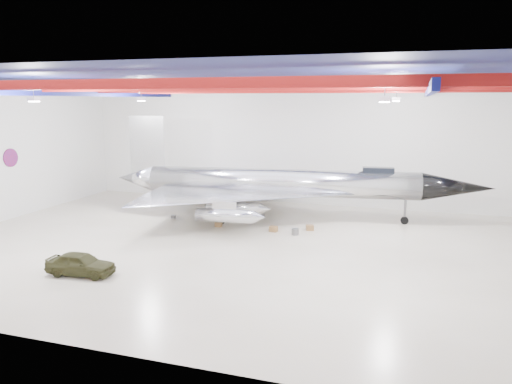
% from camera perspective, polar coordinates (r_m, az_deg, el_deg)
% --- Properties ---
extents(floor, '(40.00, 40.00, 0.00)m').
position_cam_1_polar(floor, '(33.80, -2.85, -6.11)').
color(floor, '#B9AD93').
rests_on(floor, ground).
extents(wall_back, '(40.00, 0.00, 40.00)m').
position_cam_1_polar(wall_back, '(46.88, 3.65, 5.41)').
color(wall_back, silver).
rests_on(wall_back, floor).
extents(ceiling, '(40.00, 40.00, 0.00)m').
position_cam_1_polar(ceiling, '(32.41, -3.04, 12.87)').
color(ceiling, '#0A0F38').
rests_on(ceiling, wall_back).
extents(ceiling_structure, '(39.50, 29.50, 1.08)m').
position_cam_1_polar(ceiling_structure, '(32.39, -3.02, 11.68)').
color(ceiling_structure, maroon).
rests_on(ceiling_structure, ceiling).
extents(wall_roundel, '(0.10, 1.50, 1.50)m').
position_cam_1_polar(wall_roundel, '(45.34, -26.24, 3.54)').
color(wall_roundel, '#B21414').
rests_on(wall_roundel, wall_left).
extents(jet_aircraft, '(30.50, 19.56, 8.33)m').
position_cam_1_polar(jet_aircraft, '(40.55, 2.82, 0.67)').
color(jet_aircraft, silver).
rests_on(jet_aircraft, floor).
extents(jeep, '(3.99, 1.91, 1.31)m').
position_cam_1_polar(jeep, '(29.72, -19.41, -7.74)').
color(jeep, '#323219').
rests_on(jeep, floor).
extents(crate_ply, '(0.53, 0.44, 0.35)m').
position_cam_1_polar(crate_ply, '(38.66, -4.31, -3.71)').
color(crate_ply, olive).
rests_on(crate_ply, floor).
extents(toolbox_red, '(0.47, 0.43, 0.27)m').
position_cam_1_polar(toolbox_red, '(43.18, -2.30, -2.23)').
color(toolbox_red, '#AB1211').
rests_on(toolbox_red, floor).
extents(engine_drum, '(0.62, 0.62, 0.46)m').
position_cam_1_polar(engine_drum, '(36.37, 4.50, -4.54)').
color(engine_drum, '#59595B').
rests_on(engine_drum, floor).
extents(parts_bin, '(0.68, 0.61, 0.39)m').
position_cam_1_polar(parts_bin, '(37.71, 6.18, -4.08)').
color(parts_bin, olive).
rests_on(parts_bin, floor).
extents(crate_small, '(0.43, 0.37, 0.26)m').
position_cam_1_polar(crate_small, '(41.84, -9.41, -2.80)').
color(crate_small, '#59595B').
rests_on(crate_small, floor).
extents(oil_barrel, '(0.61, 0.50, 0.40)m').
position_cam_1_polar(oil_barrel, '(37.14, 2.01, -4.25)').
color(oil_barrel, olive).
rests_on(oil_barrel, floor).
extents(spares_box, '(0.53, 0.53, 0.38)m').
position_cam_1_polar(spares_box, '(41.36, 0.72, -2.72)').
color(spares_box, '#59595B').
rests_on(spares_box, floor).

